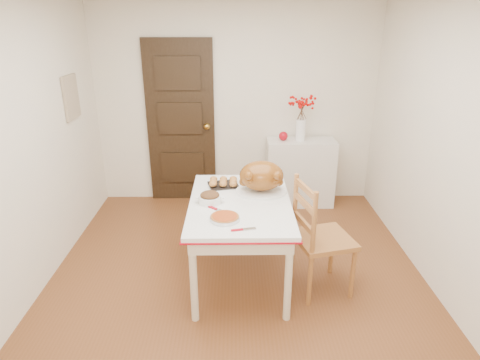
{
  "coord_description": "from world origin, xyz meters",
  "views": [
    {
      "loc": [
        -0.01,
        -3.14,
        2.28
      ],
      "look_at": [
        0.03,
        0.17,
        0.96
      ],
      "focal_mm": 30.76,
      "sensor_mm": 36.0,
      "label": 1
    }
  ],
  "objects_px": {
    "sideboard": "(300,172)",
    "chair_oak": "(324,236)",
    "turkey_platter": "(261,178)",
    "kitchen_table": "(240,241)",
    "pumpkin_pie": "(225,217)"
  },
  "relations": [
    {
      "from": "chair_oak",
      "to": "turkey_platter",
      "type": "height_order",
      "value": "turkey_platter"
    },
    {
      "from": "kitchen_table",
      "to": "pumpkin_pie",
      "type": "bearing_deg",
      "value": -109.81
    },
    {
      "from": "pumpkin_pie",
      "to": "sideboard",
      "type": "bearing_deg",
      "value": 65.55
    },
    {
      "from": "sideboard",
      "to": "turkey_platter",
      "type": "bearing_deg",
      "value": -111.96
    },
    {
      "from": "chair_oak",
      "to": "turkey_platter",
      "type": "distance_m",
      "value": 0.75
    },
    {
      "from": "kitchen_table",
      "to": "chair_oak",
      "type": "relative_size",
      "value": 1.26
    },
    {
      "from": "chair_oak",
      "to": "sideboard",
      "type": "bearing_deg",
      "value": -16.14
    },
    {
      "from": "sideboard",
      "to": "turkey_platter",
      "type": "relative_size",
      "value": 1.83
    },
    {
      "from": "pumpkin_pie",
      "to": "turkey_platter",
      "type": "bearing_deg",
      "value": 59.3
    },
    {
      "from": "chair_oak",
      "to": "pumpkin_pie",
      "type": "height_order",
      "value": "chair_oak"
    },
    {
      "from": "turkey_platter",
      "to": "kitchen_table",
      "type": "bearing_deg",
      "value": -117.56
    },
    {
      "from": "sideboard",
      "to": "chair_oak",
      "type": "distance_m",
      "value": 1.83
    },
    {
      "from": "turkey_platter",
      "to": "sideboard",
      "type": "bearing_deg",
      "value": 86.05
    },
    {
      "from": "sideboard",
      "to": "chair_oak",
      "type": "relative_size",
      "value": 0.82
    },
    {
      "from": "kitchen_table",
      "to": "turkey_platter",
      "type": "distance_m",
      "value": 0.6
    }
  ]
}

